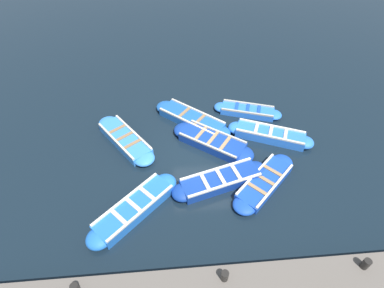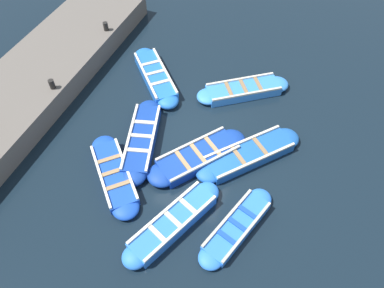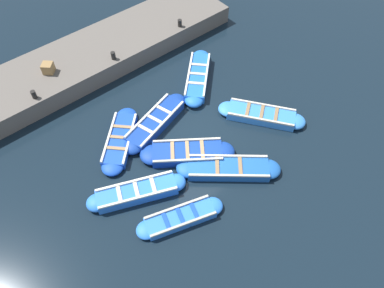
{
  "view_description": "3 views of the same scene",
  "coord_description": "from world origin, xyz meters",
  "views": [
    {
      "loc": [
        8.41,
        -1.09,
        8.86
      ],
      "look_at": [
        0.01,
        -0.39,
        0.42
      ],
      "focal_mm": 28.0,
      "sensor_mm": 36.0,
      "label": 1
    },
    {
      "loc": [
        -2.82,
        7.35,
        10.02
      ],
      "look_at": [
        0.11,
        0.03,
        0.16
      ],
      "focal_mm": 35.0,
      "sensor_mm": 36.0,
      "label": 2
    },
    {
      "loc": [
        -6.87,
        5.73,
        11.78
      ],
      "look_at": [
        -0.09,
        0.09,
        0.23
      ],
      "focal_mm": 35.0,
      "sensor_mm": 36.0,
      "label": 3
    }
  ],
  "objects": [
    {
      "name": "bollard_mid_south",
      "position": [
        5.46,
        3.77,
        1.03
      ],
      "size": [
        0.2,
        0.2,
        0.35
      ],
      "primitive_type": "cylinder",
      "color": "black",
      "rests_on": "quay_wall"
    },
    {
      "name": "boat_near_quay",
      "position": [
        1.94,
        2.1,
        0.16
      ],
      "size": [
        2.98,
        3.02,
        0.37
      ],
      "color": "#1947B7",
      "rests_on": "ground"
    },
    {
      "name": "boat_end_of_row",
      "position": [
        -0.73,
        -3.13,
        0.17
      ],
      "size": [
        3.45,
        2.83,
        0.4
      ],
      "color": "#3884E0",
      "rests_on": "ground"
    },
    {
      "name": "boat_mid_row",
      "position": [
        -1.8,
        -0.25,
        0.17
      ],
      "size": [
        3.2,
        3.52,
        0.4
      ],
      "color": "#1E59AD",
      "rests_on": "ground"
    },
    {
      "name": "boat_tucked",
      "position": [
        -2.21,
        2.37,
        0.15
      ],
      "size": [
        1.64,
        3.19,
        0.35
      ],
      "color": "blue",
      "rests_on": "ground"
    },
    {
      "name": "boat_far_corner",
      "position": [
        -0.28,
        0.48,
        0.19
      ],
      "size": [
        2.93,
        3.49,
        0.43
      ],
      "color": "navy",
      "rests_on": "ground"
    },
    {
      "name": "boat_stern_in",
      "position": [
        -0.48,
        2.95,
        0.2
      ],
      "size": [
        2.06,
        3.59,
        0.45
      ],
      "color": "blue",
      "rests_on": "ground"
    },
    {
      "name": "boat_outer_right",
      "position": [
        1.75,
        0.51,
        0.19
      ],
      "size": [
        1.83,
        3.81,
        0.44
      ],
      "color": "navy",
      "rests_on": "ground"
    },
    {
      "name": "boat_alongside",
      "position": [
        2.69,
        -2.56,
        0.2
      ],
      "size": [
        3.15,
        3.25,
        0.46
      ],
      "color": "blue",
      "rests_on": "ground"
    },
    {
      "name": "ground_plane",
      "position": [
        0.0,
        0.0,
        0.0
      ],
      "size": [
        120.0,
        120.0,
        0.0
      ],
      "primitive_type": "plane",
      "color": "black"
    },
    {
      "name": "bollard_mid_north",
      "position": [
        5.46,
        0.0,
        1.03
      ],
      "size": [
        0.2,
        0.2,
        0.35
      ],
      "primitive_type": "cylinder",
      "color": "black",
      "rests_on": "quay_wall"
    }
  ]
}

